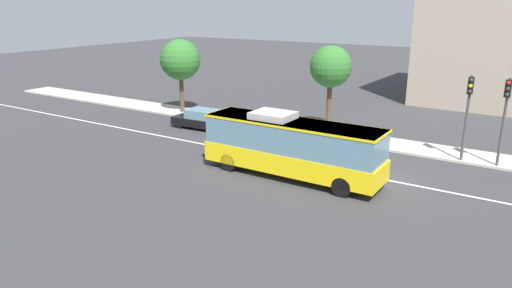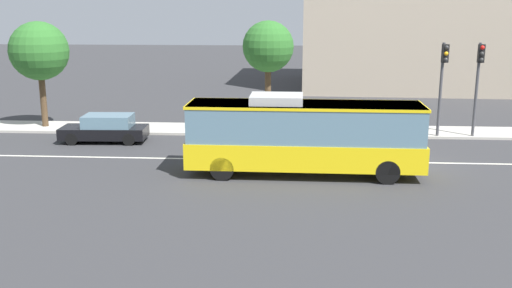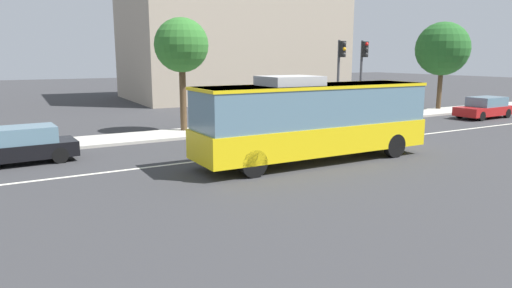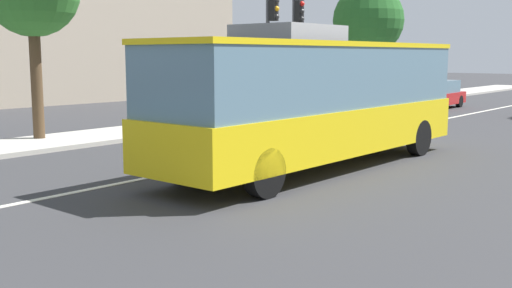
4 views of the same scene
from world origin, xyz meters
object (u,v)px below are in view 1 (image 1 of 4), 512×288
Objects in this scene: traffic_light_near_corner at (505,108)px; sedan_black at (202,119)px; transit_bus at (292,145)px; street_tree_kerbside_centre at (331,67)px; street_tree_kerbside_right at (180,60)px; traffic_light_mid_block at (468,104)px.

sedan_black is at bearing -81.85° from traffic_light_near_corner.
transit_bus reaches higher than sedan_black.
street_tree_kerbside_centre reaches higher than street_tree_kerbside_right.
transit_bus is at bearing -78.21° from street_tree_kerbside_centre.
traffic_light_near_corner is at bearing -177.02° from sedan_black.
traffic_light_near_corner is 1.90m from traffic_light_mid_block.
street_tree_kerbside_right is (-15.15, 8.63, 2.72)m from transit_bus.
street_tree_kerbside_right is at bearing -176.69° from street_tree_kerbside_centre.
traffic_light_near_corner and traffic_light_mid_block have the same top height.
street_tree_kerbside_centre reaches higher than transit_bus.
traffic_light_mid_block is 0.83× the size of street_tree_kerbside_centre.
traffic_light_mid_block is at bearing -12.25° from street_tree_kerbside_centre.
transit_bus is at bearing 149.79° from sedan_black.
traffic_light_near_corner is at bearing -9.92° from street_tree_kerbside_centre.
transit_bus is 1.93× the size of traffic_light_near_corner.
street_tree_kerbside_right is (-4.70, 3.18, 3.81)m from sedan_black.
street_tree_kerbside_centre is 1.01× the size of street_tree_kerbside_right.
transit_bus is 1.93× the size of traffic_light_mid_block.
traffic_light_mid_block is (17.93, 1.89, 2.84)m from sedan_black.
transit_bus is 12.08m from traffic_light_near_corner.
traffic_light_near_corner is 24.57m from street_tree_kerbside_right.
street_tree_kerbside_centre is (8.49, 3.94, 4.04)m from sedan_black.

